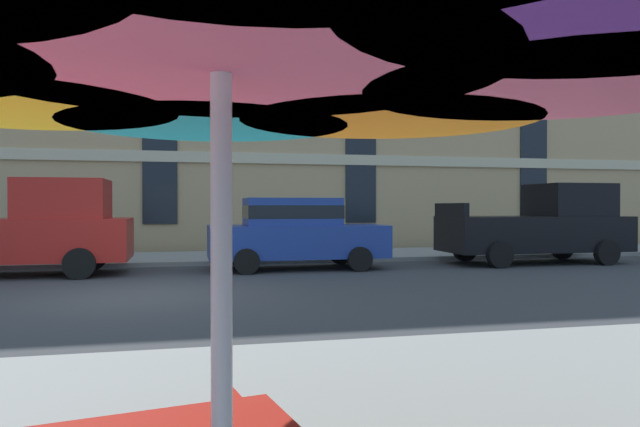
# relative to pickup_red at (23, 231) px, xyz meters

# --- Properties ---
(ground_plane) EXTENTS (120.00, 120.00, 0.00)m
(ground_plane) POSITION_rel_pickup_red_xyz_m (2.77, -3.70, -1.03)
(ground_plane) COLOR #38383A
(sidewalk_far) EXTENTS (56.00, 3.60, 0.12)m
(sidewalk_far) POSITION_rel_pickup_red_xyz_m (2.77, 3.10, -0.97)
(sidewalk_far) COLOR gray
(sidewalk_far) RESTS_ON ground
(apartment_building) EXTENTS (47.70, 12.08, 16.00)m
(apartment_building) POSITION_rel_pickup_red_xyz_m (2.77, 11.29, 6.97)
(apartment_building) COLOR tan
(apartment_building) RESTS_ON ground
(pickup_red) EXTENTS (5.10, 2.12, 2.20)m
(pickup_red) POSITION_rel_pickup_red_xyz_m (0.00, 0.00, 0.00)
(pickup_red) COLOR #B21E19
(pickup_red) RESTS_ON ground
(sedan_blue) EXTENTS (4.40, 1.98, 1.78)m
(sedan_blue) POSITION_rel_pickup_red_xyz_m (6.26, -0.00, -0.08)
(sedan_blue) COLOR navy
(sedan_blue) RESTS_ON ground
(pickup_black) EXTENTS (5.10, 2.12, 2.20)m
(pickup_black) POSITION_rel_pickup_red_xyz_m (13.20, 0.00, 0.00)
(pickup_black) COLOR black
(pickup_black) RESTS_ON ground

